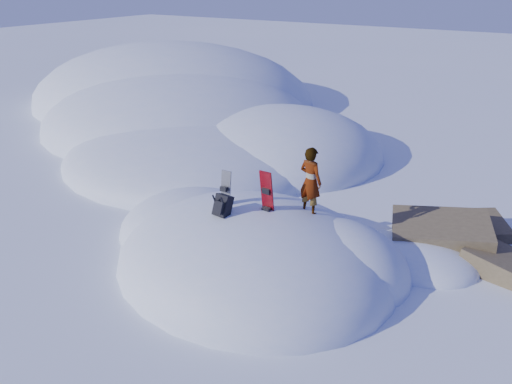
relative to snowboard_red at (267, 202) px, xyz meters
The scene contains 9 objects.
ground 1.71m from the snowboard_red, 129.96° to the right, with size 120.00×120.00×0.00m, color white.
snow_mound 1.72m from the snowboard_red, behind, with size 8.00×6.00×3.00m.
snow_ridge 14.43m from the snowboard_red, 138.07° to the left, with size 21.50×18.50×6.40m.
rock_outcrop 4.74m from the snowboard_red, 38.11° to the left, with size 4.68×4.41×1.68m.
snowboard_red is the anchor object (origin of this frame).
snowboard_dark 1.07m from the snowboard_red, 166.24° to the right, with size 0.27×0.21×1.40m.
backpack 1.06m from the snowboard_red, 136.75° to the right, with size 0.40×0.50×0.60m.
gear_pile 3.29m from the snowboard_red, 149.23° to the right, with size 0.87×0.66×0.23m.
person 1.12m from the snowboard_red, 45.08° to the left, with size 0.61×0.40×1.67m, color slate.
Camera 1 is at (5.63, -8.77, 6.55)m, focal length 35.00 mm.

